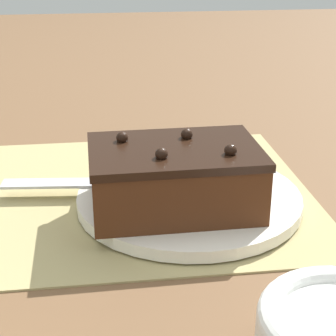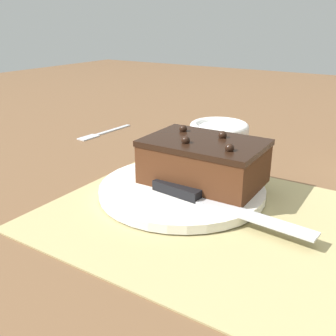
# 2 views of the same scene
# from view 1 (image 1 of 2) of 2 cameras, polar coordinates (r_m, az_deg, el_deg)

# --- Properties ---
(ground_plane) EXTENTS (3.00, 3.00, 0.00)m
(ground_plane) POSITION_cam_1_polar(r_m,az_deg,el_deg) (0.62, -7.23, -2.87)
(ground_plane) COLOR brown
(placemat_woven) EXTENTS (0.46, 0.34, 0.00)m
(placemat_woven) POSITION_cam_1_polar(r_m,az_deg,el_deg) (0.62, -7.24, -2.70)
(placemat_woven) COLOR tan
(placemat_woven) RESTS_ON ground_plane
(cake_plate) EXTENTS (0.23, 0.23, 0.01)m
(cake_plate) POSITION_cam_1_polar(r_m,az_deg,el_deg) (0.59, 1.70, -3.13)
(cake_plate) COLOR white
(cake_plate) RESTS_ON placemat_woven
(chocolate_cake) EXTENTS (0.17, 0.11, 0.07)m
(chocolate_cake) POSITION_cam_1_polar(r_m,az_deg,el_deg) (0.55, 0.20, -0.94)
(chocolate_cake) COLOR #472614
(chocolate_cake) RESTS_ON cake_plate
(serving_knife) EXTENTS (0.22, 0.04, 0.01)m
(serving_knife) POSITION_cam_1_polar(r_m,az_deg,el_deg) (0.61, -3.23, -1.07)
(serving_knife) COLOR black
(serving_knife) RESTS_ON cake_plate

